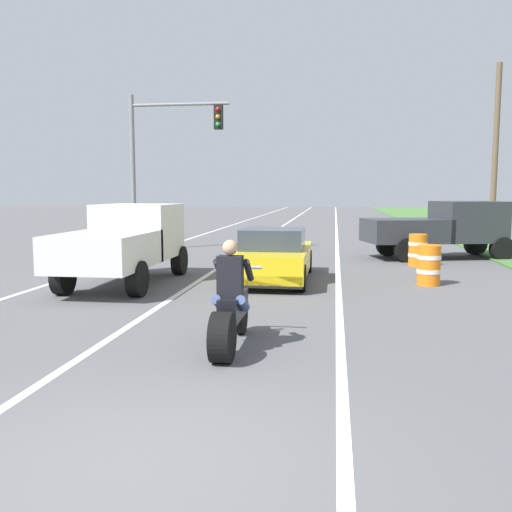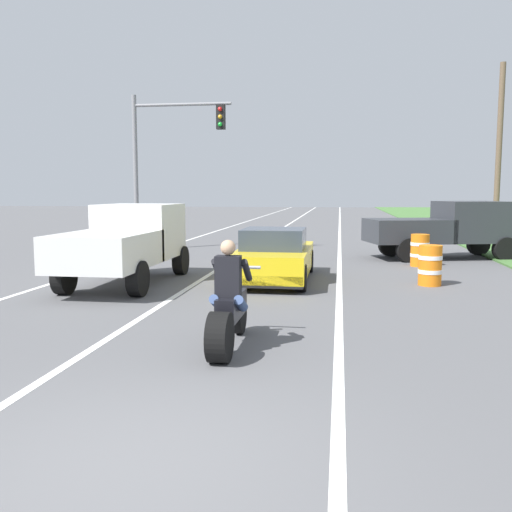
{
  "view_description": "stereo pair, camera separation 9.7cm",
  "coord_description": "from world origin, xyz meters",
  "px_view_note": "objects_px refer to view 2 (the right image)",
  "views": [
    {
      "loc": [
        1.68,
        -4.23,
        2.3
      ],
      "look_at": [
        0.1,
        6.88,
        1.0
      ],
      "focal_mm": 38.81,
      "sensor_mm": 36.0,
      "label": 1
    },
    {
      "loc": [
        1.78,
        -4.21,
        2.3
      ],
      "look_at": [
        0.1,
        6.88,
        1.0
      ],
      "focal_mm": 38.81,
      "sensor_mm": 36.0,
      "label": 2
    }
  ],
  "objects_px": {
    "sports_car_yellow": "(274,257)",
    "construction_barrel_nearest": "(430,265)",
    "traffic_light_mast_near": "(164,149)",
    "pickup_truck_right_shoulder_dark_grey": "(445,227)",
    "motorcycle_with_rider": "(228,310)",
    "construction_barrel_mid": "(420,250)",
    "pickup_truck_left_lane_white": "(127,240)"
  },
  "relations": [
    {
      "from": "traffic_light_mast_near",
      "to": "construction_barrel_nearest",
      "type": "distance_m",
      "value": 11.78
    },
    {
      "from": "motorcycle_with_rider",
      "to": "pickup_truck_right_shoulder_dark_grey",
      "type": "height_order",
      "value": "pickup_truck_right_shoulder_dark_grey"
    },
    {
      "from": "pickup_truck_left_lane_white",
      "to": "sports_car_yellow",
      "type": "bearing_deg",
      "value": 16.32
    },
    {
      "from": "pickup_truck_left_lane_white",
      "to": "motorcycle_with_rider",
      "type": "bearing_deg",
      "value": -55.75
    },
    {
      "from": "traffic_light_mast_near",
      "to": "construction_barrel_mid",
      "type": "height_order",
      "value": "traffic_light_mast_near"
    },
    {
      "from": "pickup_truck_left_lane_white",
      "to": "pickup_truck_right_shoulder_dark_grey",
      "type": "bearing_deg",
      "value": 37.17
    },
    {
      "from": "pickup_truck_right_shoulder_dark_grey",
      "to": "construction_barrel_nearest",
      "type": "bearing_deg",
      "value": -103.18
    },
    {
      "from": "construction_barrel_mid",
      "to": "traffic_light_mast_near",
      "type": "bearing_deg",
      "value": 160.94
    },
    {
      "from": "pickup_truck_left_lane_white",
      "to": "pickup_truck_right_shoulder_dark_grey",
      "type": "height_order",
      "value": "same"
    },
    {
      "from": "motorcycle_with_rider",
      "to": "construction_barrel_nearest",
      "type": "relative_size",
      "value": 2.21
    },
    {
      "from": "construction_barrel_mid",
      "to": "motorcycle_with_rider",
      "type": "bearing_deg",
      "value": -112.31
    },
    {
      "from": "pickup_truck_right_shoulder_dark_grey",
      "to": "traffic_light_mast_near",
      "type": "bearing_deg",
      "value": 174.62
    },
    {
      "from": "motorcycle_with_rider",
      "to": "construction_barrel_mid",
      "type": "xyz_separation_m",
      "value": [
        4.06,
        9.89,
        -0.09
      ]
    },
    {
      "from": "motorcycle_with_rider",
      "to": "construction_barrel_mid",
      "type": "height_order",
      "value": "motorcycle_with_rider"
    },
    {
      "from": "traffic_light_mast_near",
      "to": "construction_barrel_nearest",
      "type": "relative_size",
      "value": 6.0
    },
    {
      "from": "pickup_truck_left_lane_white",
      "to": "pickup_truck_right_shoulder_dark_grey",
      "type": "relative_size",
      "value": 0.93
    },
    {
      "from": "sports_car_yellow",
      "to": "construction_barrel_nearest",
      "type": "height_order",
      "value": "sports_car_yellow"
    },
    {
      "from": "sports_car_yellow",
      "to": "pickup_truck_right_shoulder_dark_grey",
      "type": "height_order",
      "value": "pickup_truck_right_shoulder_dark_grey"
    },
    {
      "from": "motorcycle_with_rider",
      "to": "pickup_truck_right_shoulder_dark_grey",
      "type": "distance_m",
      "value": 13.18
    },
    {
      "from": "sports_car_yellow",
      "to": "construction_barrel_mid",
      "type": "height_order",
      "value": "sports_car_yellow"
    },
    {
      "from": "pickup_truck_right_shoulder_dark_grey",
      "to": "construction_barrel_mid",
      "type": "bearing_deg",
      "value": -116.71
    },
    {
      "from": "motorcycle_with_rider",
      "to": "sports_car_yellow",
      "type": "xyz_separation_m",
      "value": [
        -0.08,
        6.45,
        0.04
      ]
    },
    {
      "from": "pickup_truck_left_lane_white",
      "to": "construction_barrel_nearest",
      "type": "distance_m",
      "value": 7.56
    },
    {
      "from": "construction_barrel_nearest",
      "to": "motorcycle_with_rider",
      "type": "bearing_deg",
      "value": -121.27
    },
    {
      "from": "pickup_truck_right_shoulder_dark_grey",
      "to": "pickup_truck_left_lane_white",
      "type": "bearing_deg",
      "value": -142.83
    },
    {
      "from": "sports_car_yellow",
      "to": "construction_barrel_nearest",
      "type": "relative_size",
      "value": 4.3
    },
    {
      "from": "construction_barrel_mid",
      "to": "construction_barrel_nearest",
      "type": "bearing_deg",
      "value": -93.99
    },
    {
      "from": "sports_car_yellow",
      "to": "construction_barrel_mid",
      "type": "distance_m",
      "value": 5.39
    },
    {
      "from": "pickup_truck_left_lane_white",
      "to": "traffic_light_mast_near",
      "type": "height_order",
      "value": "traffic_light_mast_near"
    },
    {
      "from": "sports_car_yellow",
      "to": "traffic_light_mast_near",
      "type": "relative_size",
      "value": 0.72
    },
    {
      "from": "sports_car_yellow",
      "to": "pickup_truck_right_shoulder_dark_grey",
      "type": "relative_size",
      "value": 0.84
    },
    {
      "from": "construction_barrel_nearest",
      "to": "construction_barrel_mid",
      "type": "xyz_separation_m",
      "value": [
        0.25,
        3.62,
        0.0
      ]
    }
  ]
}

